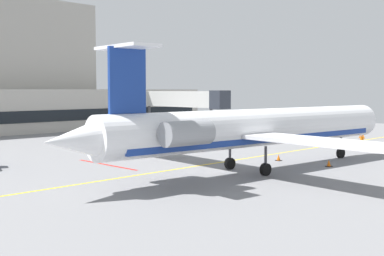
% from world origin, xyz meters
% --- Properties ---
extents(ground, '(120.00, 120.00, 0.11)m').
position_xyz_m(ground, '(-0.00, 0.00, -0.05)').
color(ground, slate).
extents(jet_bridge_east, '(2.40, 18.09, 6.06)m').
position_xyz_m(jet_bridge_east, '(24.14, 30.23, 4.68)').
color(jet_bridge_east, silver).
rests_on(jet_bridge_east, ground).
extents(regional_jet, '(33.90, 28.17, 8.82)m').
position_xyz_m(regional_jet, '(1.36, -1.06, 3.26)').
color(regional_jet, white).
rests_on(regional_jet, ground).
extents(pushback_tractor, '(3.20, 3.43, 2.09)m').
position_xyz_m(pushback_tractor, '(5.93, 20.20, 0.94)').
color(pushback_tractor, '#19389E').
rests_on(pushback_tractor, ground).
extents(marshaller, '(0.36, 0.81, 1.89)m').
position_xyz_m(marshaller, '(18.65, -1.10, 0.95)').
color(marshaller, '#191E33').
rests_on(marshaller, ground).
extents(safety_cone_alpha, '(0.47, 0.47, 0.55)m').
position_xyz_m(safety_cone_alpha, '(7.25, 0.90, 0.25)').
color(safety_cone_alpha, orange).
rests_on(safety_cone_alpha, ground).
extents(safety_cone_bravo, '(0.47, 0.47, 0.55)m').
position_xyz_m(safety_cone_bravo, '(7.39, -3.88, 0.25)').
color(safety_cone_bravo, orange).
rests_on(safety_cone_bravo, ground).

